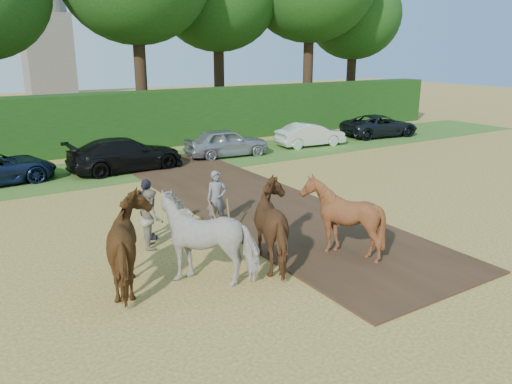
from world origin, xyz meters
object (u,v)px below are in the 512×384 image
spectator_far (148,210)px  parked_cars (137,153)px  spectator_near (152,218)px  plough_team (245,229)px

spectator_far → parked_cars: spectator_far is taller
spectator_near → spectator_far: 0.60m
plough_team → parked_cars: size_ratio=0.20×
parked_cars → spectator_near: bearing=-106.9°
plough_team → spectator_far: bearing=112.5°
plough_team → parked_cars: plough_team is taller
spectator_near → spectator_far: spectator_far is taller
spectator_far → parked_cars: 9.14m
spectator_near → plough_team: bearing=-132.2°
plough_team → spectator_near: bearing=118.8°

